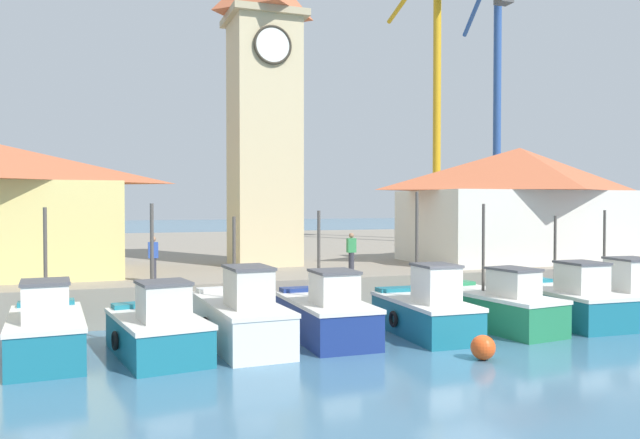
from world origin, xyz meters
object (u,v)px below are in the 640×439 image
Objects in this scene: fishing_boat_left_outer at (157,330)px; port_crane_near at (435,127)px; fishing_boat_right_outer at (617,296)px; mooring_buoy at (483,347)px; fishing_boat_left_inner at (241,317)px; fishing_boat_center at (425,311)px; fishing_boat_mid_left at (326,314)px; fishing_boat_mid_right at (496,306)px; warehouse_right at (519,203)px; dock_worker_near_tower at (351,253)px; port_crane_far at (496,128)px; clock_tower at (264,104)px; fishing_boat_far_left at (46,332)px; fishing_boat_right_inner at (567,301)px; dock_worker_along_quay at (153,258)px.

fishing_boat_left_outer is 0.21× the size of port_crane_near.
fishing_boat_right_outer is 9.25m from mooring_buoy.
fishing_boat_left_inner is 5.80m from fishing_boat_center.
fishing_boat_mid_right is (5.88, -0.39, -0.02)m from fishing_boat_mid_left.
dock_worker_near_tower is (-9.95, -2.65, -1.96)m from warehouse_right.
fishing_boat_right_outer is 7.85× the size of mooring_buoy.
fishing_boat_left_inner is 1.18× the size of fishing_boat_center.
port_crane_far is at bearing 41.46° from dock_worker_near_tower.
fishing_boat_mid_right is at bearing 50.05° from mooring_buoy.
fishing_boat_mid_left is at bearing -1.89° from fishing_boat_left_inner.
fishing_boat_mid_right is at bearing -59.91° from dock_worker_near_tower.
fishing_boat_left_outer is 16.48m from fishing_boat_right_outer.
fishing_boat_left_inner is 0.25× the size of port_crane_far.
port_crane_near is at bearing 51.07° from dock_worker_near_tower.
clock_tower is at bearing 138.45° from fishing_boat_right_outer.
fishing_boat_center is at bearing -75.95° from clock_tower.
port_crane_far is (28.70, 20.64, 8.91)m from fishing_boat_far_left.
dock_worker_near_tower is at bearing -138.54° from port_crane_far.
fishing_boat_left_inner is (5.22, 0.00, 0.06)m from fishing_boat_far_left.
fishing_boat_far_left is 2.79× the size of dock_worker_near_tower.
mooring_buoy is at bearing -149.41° from fishing_boat_right_inner.
fishing_boat_right_inner is 14.50m from dock_worker_along_quay.
fishing_boat_left_outer reaches higher than dock_worker_along_quay.
fishing_boat_left_inner is 0.26× the size of port_crane_near.
warehouse_right is 16.67× the size of mooring_buoy.
fishing_boat_mid_left is 5.79m from dock_worker_near_tower.
port_crane_far is at bearing 39.35° from fishing_boat_left_outer.
mooring_buoy is at bearing -129.95° from fishing_boat_mid_right.
fishing_boat_mid_left is at bearing 5.78° from fishing_boat_left_outer.
port_crane_far is at bearing 53.97° from mooring_buoy.
fishing_boat_left_inner is 11.37m from fishing_boat_right_inner.
fishing_boat_center is 5.54m from dock_worker_near_tower.
fishing_boat_right_inner is 9.51m from warehouse_right.
port_crane_far reaches higher than port_crane_near.
fishing_boat_center is at bearing -9.33° from fishing_boat_mid_left.
fishing_boat_center is 0.41× the size of warehouse_right.
fishing_boat_mid_left is at bearing -127.23° from port_crane_near.
fishing_boat_mid_left is 11.44m from fishing_boat_right_outer.
fishing_boat_center is at bearing -34.46° from dock_worker_along_quay.
fishing_boat_left_outer is at bearing -134.17° from port_crane_near.
mooring_buoy is at bearing -22.18° from fishing_boat_left_outer.
port_crane_near is 31.42× the size of mooring_buoy.
port_crane_far is 31.80× the size of mooring_buoy.
fishing_boat_right_inner is 0.43× the size of warehouse_right.
fishing_boat_left_outer is at bearing -179.62° from fishing_boat_right_inner.
port_crane_far reaches higher than fishing_boat_left_outer.
mooring_buoy is at bearing -126.03° from port_crane_far.
port_crane_far is at bearing -8.87° from port_crane_near.
fishing_boat_mid_right is 0.24× the size of port_crane_far.
fishing_boat_far_left is 33.42m from port_crane_near.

